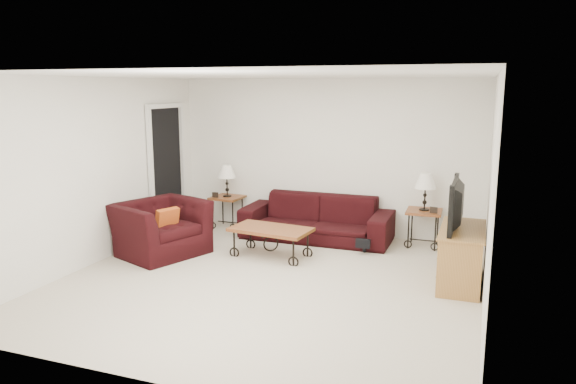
% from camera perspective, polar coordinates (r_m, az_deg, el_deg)
% --- Properties ---
extents(ground, '(5.00, 5.00, 0.00)m').
position_cam_1_polar(ground, '(6.80, -2.06, -9.36)').
color(ground, beige).
rests_on(ground, ground).
extents(wall_back, '(5.00, 0.02, 2.50)m').
position_cam_1_polar(wall_back, '(8.82, 4.04, 3.69)').
color(wall_back, white).
rests_on(wall_back, ground).
extents(wall_front, '(5.00, 0.02, 2.50)m').
position_cam_1_polar(wall_front, '(4.32, -14.81, -4.35)').
color(wall_front, white).
rests_on(wall_front, ground).
extents(wall_left, '(0.02, 5.00, 2.50)m').
position_cam_1_polar(wall_left, '(7.77, -19.48, 2.10)').
color(wall_left, white).
rests_on(wall_left, ground).
extents(wall_right, '(0.02, 5.00, 2.50)m').
position_cam_1_polar(wall_right, '(6.01, 20.52, -0.42)').
color(wall_right, white).
rests_on(wall_right, ground).
extents(ceiling, '(5.00, 5.00, 0.00)m').
position_cam_1_polar(ceiling, '(6.38, -2.22, 12.19)').
color(ceiling, white).
rests_on(ceiling, wall_back).
extents(doorway, '(0.08, 0.94, 2.04)m').
position_cam_1_polar(doorway, '(9.10, -12.65, 2.22)').
color(doorway, black).
rests_on(doorway, ground).
extents(sofa, '(2.34, 0.91, 0.68)m').
position_cam_1_polar(sofa, '(8.53, 3.01, -2.75)').
color(sofa, black).
rests_on(sofa, ground).
extents(side_table_left, '(0.52, 0.52, 0.54)m').
position_cam_1_polar(side_table_left, '(9.31, -6.37, -2.09)').
color(side_table_left, brown).
rests_on(side_table_left, ground).
extents(side_table_right, '(0.53, 0.53, 0.56)m').
position_cam_1_polar(side_table_right, '(8.41, 14.06, -3.72)').
color(side_table_right, brown).
rests_on(side_table_right, ground).
extents(lamp_left, '(0.32, 0.32, 0.54)m').
position_cam_1_polar(lamp_left, '(9.20, -6.44, 1.18)').
color(lamp_left, black).
rests_on(lamp_left, side_table_left).
extents(lamp_right, '(0.32, 0.32, 0.56)m').
position_cam_1_polar(lamp_right, '(8.28, 14.23, 0.00)').
color(lamp_right, black).
rests_on(lamp_right, side_table_right).
extents(photo_frame_left, '(0.11, 0.03, 0.09)m').
position_cam_1_polar(photo_frame_left, '(9.18, -7.67, -0.30)').
color(photo_frame_left, black).
rests_on(photo_frame_left, side_table_left).
extents(photo_frame_right, '(0.11, 0.03, 0.09)m').
position_cam_1_polar(photo_frame_right, '(8.17, 15.09, -1.85)').
color(photo_frame_right, black).
rests_on(photo_frame_right, side_table_right).
extents(coffee_table, '(1.17, 0.72, 0.42)m').
position_cam_1_polar(coffee_table, '(7.69, -1.82, -5.31)').
color(coffee_table, brown).
rests_on(coffee_table, ground).
extents(armchair, '(1.38, 1.46, 0.76)m').
position_cam_1_polar(armchair, '(7.97, -13.28, -3.74)').
color(armchair, black).
rests_on(armchair, ground).
extents(throw_pillow, '(0.21, 0.35, 0.34)m').
position_cam_1_polar(throw_pillow, '(7.81, -12.61, -2.94)').
color(throw_pillow, '#C44119').
rests_on(throw_pillow, armchair).
extents(tv_stand, '(0.48, 1.16, 0.69)m').
position_cam_1_polar(tv_stand, '(6.94, 17.78, -6.46)').
color(tv_stand, '#A7783E').
rests_on(tv_stand, ground).
extents(television, '(0.14, 1.04, 0.60)m').
position_cam_1_polar(television, '(6.78, 17.93, -1.23)').
color(television, black).
rests_on(television, tv_stand).
extents(backpack, '(0.35, 0.29, 0.41)m').
position_cam_1_polar(backpack, '(7.93, 8.08, -4.93)').
color(backpack, black).
rests_on(backpack, ground).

